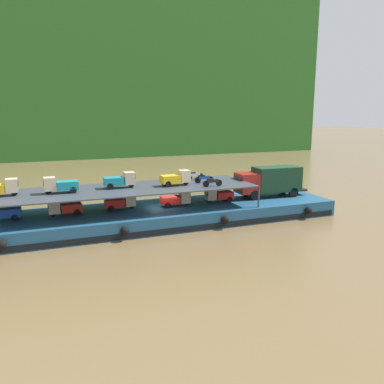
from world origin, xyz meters
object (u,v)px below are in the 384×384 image
(mini_truck_upper_stern, at_px, (0,188))
(covered_lorry, at_px, (270,181))
(cargo_barge, at_px, (163,215))
(motorcycle_upper_port, at_px, (212,182))
(mini_truck_lower_fore, at_px, (176,199))
(mini_truck_upper_bow, at_px, (176,178))
(motorcycle_upper_stbd, at_px, (195,175))
(motorcycle_upper_centre, at_px, (204,178))
(mini_truck_lower_bow, at_px, (218,195))
(mini_truck_upper_fore, at_px, (120,180))
(mini_truck_lower_mid, at_px, (121,202))
(mini_truck_lower_stern, at_px, (2,212))
(mini_truck_upper_mid, at_px, (60,185))
(mini_truck_lower_aft, at_px, (64,207))

(mini_truck_upper_stern, bearing_deg, covered_lorry, -0.32)
(cargo_barge, distance_m, motorcycle_upper_port, 5.58)
(covered_lorry, xyz_separation_m, mini_truck_lower_fore, (-10.44, -0.39, -1.00))
(mini_truck_upper_bow, height_order, motorcycle_upper_stbd, mini_truck_upper_bow)
(mini_truck_upper_bow, distance_m, motorcycle_upper_centre, 2.96)
(cargo_barge, bearing_deg, mini_truck_upper_stern, 178.13)
(mini_truck_lower_fore, bearing_deg, mini_truck_lower_bow, 2.74)
(mini_truck_lower_bow, height_order, mini_truck_upper_fore, mini_truck_upper_fore)
(mini_truck_lower_mid, bearing_deg, mini_truck_lower_stern, -179.14)
(mini_truck_lower_stern, relative_size, mini_truck_upper_mid, 1.02)
(motorcycle_upper_stbd, bearing_deg, mini_truck_upper_mid, -170.94)
(mini_truck_upper_bow, bearing_deg, covered_lorry, 3.09)
(mini_truck_lower_fore, bearing_deg, mini_truck_upper_mid, 179.34)
(cargo_barge, bearing_deg, covered_lorry, 1.46)
(covered_lorry, height_order, motorcycle_upper_centre, covered_lorry)
(mini_truck_lower_aft, bearing_deg, motorcycle_upper_stbd, 8.11)
(mini_truck_upper_fore, xyz_separation_m, motorcycle_upper_stbd, (7.84, 1.60, -0.26))
(motorcycle_upper_centre, bearing_deg, mini_truck_upper_bow, -174.29)
(mini_truck_upper_stern, height_order, mini_truck_upper_bow, same)
(mini_truck_lower_bow, distance_m, mini_truck_upper_bow, 4.98)
(cargo_barge, relative_size, mini_truck_lower_fore, 11.98)
(cargo_barge, relative_size, motorcycle_upper_centre, 17.55)
(mini_truck_lower_stern, relative_size, motorcycle_upper_stbd, 1.47)
(motorcycle_upper_centre, distance_m, motorcycle_upper_stbd, 2.06)
(mini_truck_lower_bow, xyz_separation_m, motorcycle_upper_stbd, (-1.71, 1.97, 1.74))
(mini_truck_lower_stern, distance_m, mini_truck_lower_fore, 14.76)
(covered_lorry, xyz_separation_m, mini_truck_upper_stern, (-25.12, 0.14, 1.00))
(covered_lorry, height_order, mini_truck_upper_stern, mini_truck_upper_stern)
(mini_truck_lower_mid, height_order, mini_truck_upper_mid, mini_truck_upper_mid)
(mini_truck_upper_fore, relative_size, motorcycle_upper_port, 1.46)
(motorcycle_upper_port, xyz_separation_m, motorcycle_upper_stbd, (-0.04, 4.13, 0.00))
(mini_truck_lower_aft, xyz_separation_m, mini_truck_upper_mid, (-0.21, -0.25, 2.00))
(mini_truck_lower_aft, height_order, motorcycle_upper_centre, motorcycle_upper_centre)
(mini_truck_lower_aft, xyz_separation_m, mini_truck_upper_fore, (4.89, 0.21, 2.00))
(mini_truck_upper_mid, bearing_deg, mini_truck_lower_mid, 6.47)
(mini_truck_lower_bow, relative_size, motorcycle_upper_stbd, 1.46)
(mini_truck_lower_mid, bearing_deg, cargo_barge, -9.14)
(mini_truck_upper_fore, bearing_deg, motorcycle_upper_port, -17.78)
(mini_truck_upper_bow, bearing_deg, mini_truck_lower_stern, 177.17)
(mini_truck_lower_aft, bearing_deg, motorcycle_upper_centre, -1.11)
(covered_lorry, bearing_deg, motorcycle_upper_centre, -177.94)
(covered_lorry, relative_size, mini_truck_upper_mid, 2.89)
(mini_truck_lower_aft, xyz_separation_m, mini_truck_lower_mid, (4.90, 0.33, 0.00))
(mini_truck_lower_fore, distance_m, motorcycle_upper_stbd, 3.94)
(mini_truck_lower_bow, relative_size, mini_truck_upper_fore, 1.00)
(mini_truck_upper_fore, relative_size, motorcycle_upper_stbd, 1.46)
(cargo_barge, bearing_deg, motorcycle_upper_centre, 0.37)
(mini_truck_lower_stern, bearing_deg, motorcycle_upper_centre, -1.40)
(cargo_barge, xyz_separation_m, mini_truck_upper_bow, (1.24, -0.27, 3.44))
(cargo_barge, relative_size, covered_lorry, 4.21)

